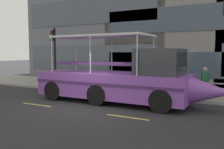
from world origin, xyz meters
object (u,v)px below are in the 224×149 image
(pedestrian_mid_left, at_px, (141,74))
(traffic_light_pole, at_px, (54,51))
(duck_tour_boat, at_px, (122,81))
(pedestrian_near_bow, at_px, (205,79))
(leaned_bicycle, at_px, (58,80))

(pedestrian_mid_left, bearing_deg, traffic_light_pole, -174.62)
(traffic_light_pole, height_order, duck_tour_boat, traffic_light_pole)
(traffic_light_pole, relative_size, pedestrian_mid_left, 2.33)
(pedestrian_near_bow, xyz_separation_m, pedestrian_mid_left, (-3.61, -0.04, 0.12))
(traffic_light_pole, bearing_deg, leaned_bicycle, 51.36)
(pedestrian_near_bow, distance_m, pedestrian_mid_left, 3.61)
(duck_tour_boat, height_order, pedestrian_near_bow, duck_tour_boat)
(duck_tour_boat, bearing_deg, traffic_light_pole, 160.11)
(duck_tour_boat, distance_m, pedestrian_mid_left, 2.92)
(leaned_bicycle, distance_m, duck_tour_boat, 6.79)
(traffic_light_pole, relative_size, leaned_bicycle, 2.31)
(duck_tour_boat, bearing_deg, pedestrian_mid_left, 93.26)
(duck_tour_boat, height_order, pedestrian_mid_left, duck_tour_boat)
(traffic_light_pole, xyz_separation_m, pedestrian_mid_left, (6.26, 0.59, -1.40))
(duck_tour_boat, xyz_separation_m, pedestrian_mid_left, (-0.17, 2.91, 0.10))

